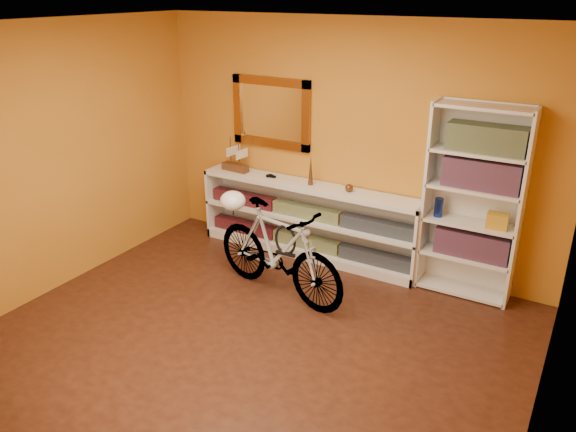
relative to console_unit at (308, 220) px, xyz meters
The scene contains 24 objects.
floor 1.91m from the console_unit, 77.96° to the right, with size 4.50×4.00×0.01m, color black.
ceiling 2.86m from the console_unit, 77.96° to the right, with size 4.50×4.00×0.01m, color silver.
back_wall 0.98m from the console_unit, 26.13° to the left, with size 4.50×0.01×2.60m, color #B76E1B.
left_wall 2.75m from the console_unit, 135.82° to the right, with size 0.01×4.00×2.60m, color #B76E1B.
right_wall 3.32m from the console_unit, 34.49° to the right, with size 0.01×4.00×2.60m, color #B76E1B.
gilt_mirror 1.27m from the console_unit, 165.07° to the left, with size 0.98×0.06×0.78m, color brown.
wall_socket 1.31m from the console_unit, ahead, with size 0.09×0.01×0.09m, color silver.
console_unit is the anchor object (origin of this frame).
cd_row_lower 0.26m from the console_unit, 90.00° to the right, with size 2.50×0.13×0.14m, color black.
cd_row_upper 0.11m from the console_unit, 90.00° to the right, with size 2.50×0.13×0.14m, color navy.
model_ship 1.15m from the console_unit, behind, with size 0.34×0.13×0.40m, color #442613, non-canonical shape.
toy_car 0.64m from the console_unit, behind, with size 0.00×0.00×0.00m, color black.
bronze_ornament 0.59m from the console_unit, ahead, with size 0.06×0.06×0.34m, color #52321C.
decorative_orb 0.67m from the console_unit, ahead, with size 0.09×0.09×0.09m, color #52321C.
bookcase 1.83m from the console_unit, ahead, with size 0.90×0.30×1.90m, color silver, non-canonical shape.
book_row_a 1.80m from the console_unit, ahead, with size 0.70×0.22×0.26m, color maroon.
book_row_b 1.98m from the console_unit, ahead, with size 0.70×0.22×0.28m, color maroon.
book_row_c 2.14m from the console_unit, ahead, with size 0.70×0.22×0.25m, color navy.
travel_mug 1.50m from the console_unit, ahead, with size 0.08×0.08×0.19m, color navy.
red_tin 1.92m from the console_unit, ahead, with size 0.14×0.14×0.18m, color maroon.
yellow_bag 2.04m from the console_unit, ahead, with size 0.19×0.13×0.15m, color gold.
bicycle 0.96m from the console_unit, 79.42° to the right, with size 1.63×0.42×0.96m, color silver.
helmet 1.01m from the console_unit, 118.04° to the right, with size 0.27×0.25×0.20m, color white.
u_lock 1.02m from the console_unit, 74.32° to the right, with size 0.23×0.23×0.02m, color black.
Camera 1 is at (2.33, -3.34, 2.86)m, focal length 35.10 mm.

